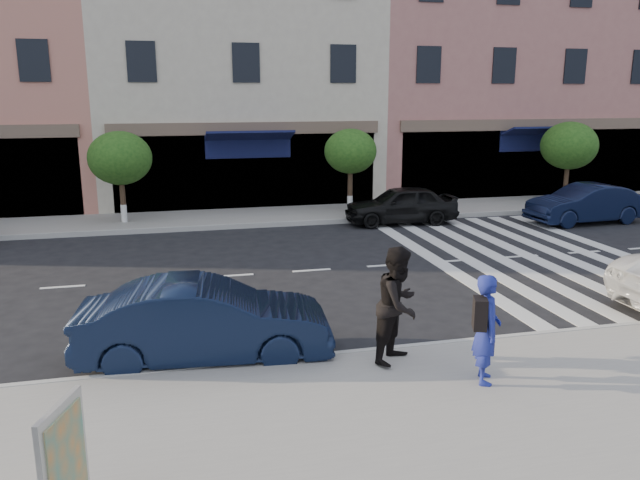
{
  "coord_description": "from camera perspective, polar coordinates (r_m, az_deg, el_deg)",
  "views": [
    {
      "loc": [
        -3.4,
        -11.0,
        4.46
      ],
      "look_at": [
        -0.38,
        1.51,
        1.4
      ],
      "focal_mm": 35.0,
      "sensor_mm": 36.0,
      "label": 1
    }
  ],
  "objects": [
    {
      "name": "building_centre",
      "position": [
        28.17,
        -7.94,
        15.36
      ],
      "size": [
        11.0,
        9.0,
        11.0
      ],
      "primitive_type": "cube",
      "color": "beige",
      "rests_on": "ground"
    },
    {
      "name": "sidewalk_far",
      "position": [
        22.69,
        -4.7,
        2.18
      ],
      "size": [
        60.0,
        3.0,
        0.15
      ],
      "primitive_type": "cube",
      "color": "gray",
      "rests_on": "ground"
    },
    {
      "name": "ground",
      "position": [
        12.35,
        3.39,
        -7.83
      ],
      "size": [
        120.0,
        120.0,
        0.0
      ],
      "primitive_type": "plane",
      "color": "black",
      "rests_on": "ground"
    },
    {
      "name": "street_tree_wb",
      "position": [
        21.97,
        -17.82,
        7.11
      ],
      "size": [
        2.1,
        2.1,
        3.06
      ],
      "color": "#473323",
      "rests_on": "sidewalk_far"
    },
    {
      "name": "street_tree_ea",
      "position": [
        26.77,
        21.82,
        7.99
      ],
      "size": [
        2.2,
        2.2,
        3.19
      ],
      "color": "#473323",
      "rests_on": "sidewalk_far"
    },
    {
      "name": "car_far_right",
      "position": [
        23.58,
        23.11,
        3.06
      ],
      "size": [
        4.19,
        1.67,
        1.35
      ],
      "primitive_type": "imported",
      "rotation": [
        0.0,
        0.0,
        -1.51
      ],
      "color": "black",
      "rests_on": "ground"
    },
    {
      "name": "car_near_mid",
      "position": [
        10.77,
        -10.46,
        -7.32
      ],
      "size": [
        4.34,
        1.84,
        1.39
      ],
      "primitive_type": "imported",
      "rotation": [
        0.0,
        0.0,
        1.48
      ],
      "color": "black",
      "rests_on": "ground"
    },
    {
      "name": "sidewalk_near",
      "position": [
        9.13,
        10.5,
        -15.57
      ],
      "size": [
        60.0,
        4.5,
        0.15
      ],
      "primitive_type": "cube",
      "color": "gray",
      "rests_on": "ground"
    },
    {
      "name": "car_far_mid",
      "position": [
        21.81,
        7.41,
        3.22
      ],
      "size": [
        3.94,
        1.72,
        1.32
      ],
      "primitive_type": "imported",
      "rotation": [
        0.0,
        0.0,
        -1.61
      ],
      "color": "black",
      "rests_on": "ground"
    },
    {
      "name": "poster_board",
      "position": [
        7.17,
        -22.3,
        -18.54
      ],
      "size": [
        0.38,
        0.83,
        1.31
      ],
      "rotation": [
        0.0,
        0.0,
        -0.33
      ],
      "color": "beige",
      "rests_on": "sidewalk_near"
    },
    {
      "name": "photographer",
      "position": [
        9.78,
        15.02,
        -7.85
      ],
      "size": [
        0.6,
        0.72,
        1.69
      ],
      "primitive_type": "imported",
      "rotation": [
        0.0,
        0.0,
        1.2
      ],
      "color": "navy",
      "rests_on": "sidewalk_near"
    },
    {
      "name": "street_tree_c",
      "position": [
        22.82,
        2.8,
        8.06
      ],
      "size": [
        1.9,
        1.9,
        3.04
      ],
      "color": "#473323",
      "rests_on": "sidewalk_far"
    },
    {
      "name": "building_east_mid",
      "position": [
        31.78,
        15.06,
        16.61
      ],
      "size": [
        13.0,
        9.0,
        13.0
      ],
      "primitive_type": "cube",
      "color": "#AC7066",
      "rests_on": "ground"
    },
    {
      "name": "walker",
      "position": [
        10.22,
        7.21,
        -5.87
      ],
      "size": [
        1.18,
        1.17,
        1.92
      ],
      "primitive_type": "imported",
      "rotation": [
        0.0,
        0.0,
        0.76
      ],
      "color": "black",
      "rests_on": "sidewalk_near"
    }
  ]
}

